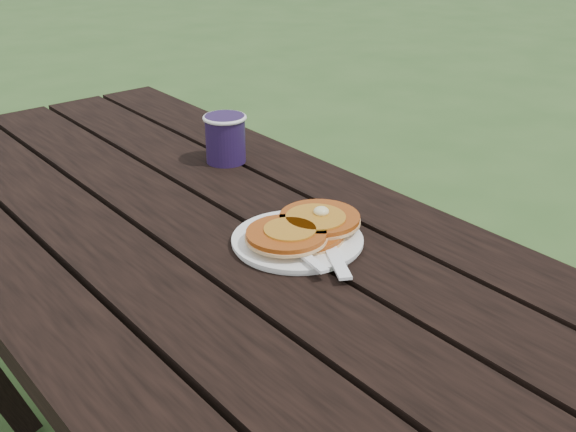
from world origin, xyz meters
TOP-DOWN VIEW (x-y plane):
  - picnic_table at (0.00, 0.00)m, footprint 1.36×1.80m
  - plate at (0.09, -0.10)m, footprint 0.28×0.28m
  - pancake_stack at (0.11, -0.10)m, footprint 0.21×0.14m
  - knife at (0.11, -0.16)m, footprint 0.10×0.17m
  - fork at (0.06, -0.16)m, footprint 0.06×0.16m
  - coffee_cup at (0.21, 0.28)m, footprint 0.09×0.09m

SIDE VIEW (x-z plane):
  - picnic_table at x=0.00m, z-range -0.01..0.74m
  - plate at x=0.09m, z-range 0.75..0.76m
  - knife at x=0.11m, z-range 0.76..0.76m
  - fork at x=0.06m, z-range 0.77..0.77m
  - pancake_stack at x=0.11m, z-range 0.76..0.79m
  - coffee_cup at x=0.21m, z-range 0.76..0.86m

